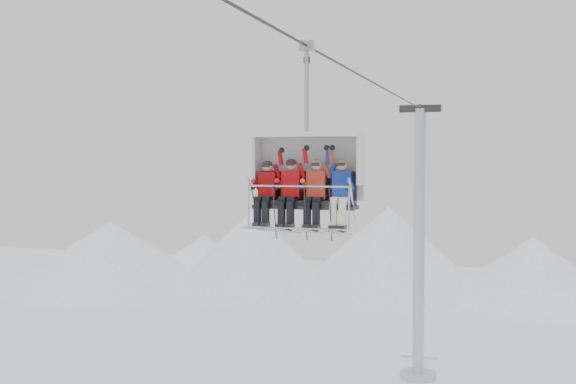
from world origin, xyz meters
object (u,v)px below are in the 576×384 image
(skier_center_left, at_px, (290,191))
(skier_center_right, at_px, (316,191))
(skier_far_left, at_px, (266,191))
(lift_tower_right, at_px, (419,262))
(skier_far_right, at_px, (341,191))
(chairlift_carrier, at_px, (308,169))

(skier_center_left, relative_size, skier_center_right, 1.00)
(skier_far_left, bearing_deg, lift_tower_right, 87.64)
(skier_center_right, distance_m, skier_far_right, 0.56)
(skier_far_left, relative_size, skier_center_left, 1.00)
(chairlift_carrier, relative_size, skier_far_left, 2.36)
(lift_tower_right, xyz_separation_m, skier_far_right, (0.81, -20.81, 4.43))
(chairlift_carrier, xyz_separation_m, skier_far_right, (0.81, -0.30, -0.47))
(lift_tower_right, xyz_separation_m, skier_center_left, (-0.31, -20.81, 4.43))
(skier_center_right, bearing_deg, skier_far_right, 0.00)
(chairlift_carrier, xyz_separation_m, skier_center_left, (-0.31, -0.30, -0.47))
(skier_center_left, xyz_separation_m, skier_center_right, (0.56, 0.00, 0.00))
(skier_center_left, bearing_deg, lift_tower_right, 89.14)
(chairlift_carrier, distance_m, skier_center_right, 0.61)
(skier_far_left, bearing_deg, skier_center_left, 0.50)
(skier_center_left, distance_m, skier_far_right, 1.12)
(chairlift_carrier, bearing_deg, lift_tower_right, 90.00)
(skier_center_left, distance_m, skier_center_right, 0.56)
(skier_far_left, bearing_deg, chairlift_carrier, 19.83)
(skier_center_right, bearing_deg, skier_far_left, -179.76)
(skier_far_right, bearing_deg, skier_far_left, -179.84)
(skier_far_left, height_order, skier_center_left, skier_center_left)
(skier_center_left, height_order, skier_center_right, same)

